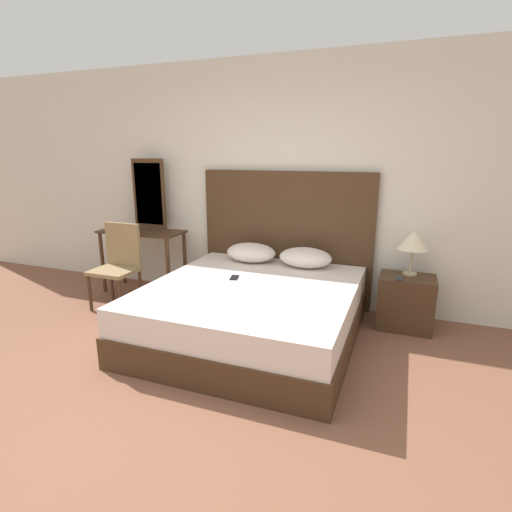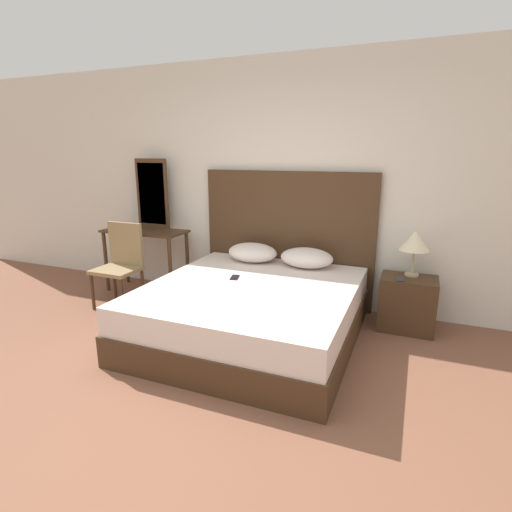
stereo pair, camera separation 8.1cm
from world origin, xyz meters
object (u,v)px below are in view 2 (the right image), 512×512
chair (121,260)px  table_lamp (415,241)px  phone_on_bed (235,277)px  nightstand (407,303)px  phone_on_nightstand (400,279)px  bed (252,311)px  vanity_desk (145,242)px

chair → table_lamp: bearing=11.1°
phone_on_bed → chair: bearing=176.4°
phone_on_bed → nightstand: nightstand is taller
phone_on_bed → phone_on_nightstand: phone_on_nightstand is taller
phone_on_bed → phone_on_nightstand: size_ratio=1.07×
bed → chair: size_ratio=2.13×
phone_on_nightstand → vanity_desk: bearing=178.7°
nightstand → phone_on_nightstand: bearing=-129.6°
bed → vanity_desk: 1.90m
nightstand → table_lamp: bearing=80.7°
table_lamp → phone_on_nightstand: (-0.09, -0.18, -0.34)m
phone_on_bed → nightstand: bearing=21.2°
phone_on_nightstand → bed: bearing=-152.8°
vanity_desk → chair: 0.50m
nightstand → table_lamp: 0.61m
nightstand → phone_on_nightstand: size_ratio=3.47×
phone_on_bed → nightstand: size_ratio=0.31×
nightstand → phone_on_nightstand: phone_on_nightstand is taller
table_lamp → nightstand: bearing=-99.3°
bed → phone_on_bed: 0.38m
phone_on_bed → vanity_desk: bearing=158.6°
vanity_desk → chair: (0.03, -0.49, -0.11)m
bed → table_lamp: size_ratio=4.48×
chair → vanity_desk: bearing=93.9°
chair → phone_on_bed: bearing=-3.6°
nightstand → phone_on_nightstand: (-0.08, -0.10, 0.27)m
phone_on_bed → chair: size_ratio=0.17×
table_lamp → chair: 3.12m
bed → table_lamp: 1.69m
phone_on_bed → table_lamp: (1.59, 0.69, 0.35)m
vanity_desk → chair: bearing=-86.1°
table_lamp → chair: (-3.04, -0.60, -0.35)m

